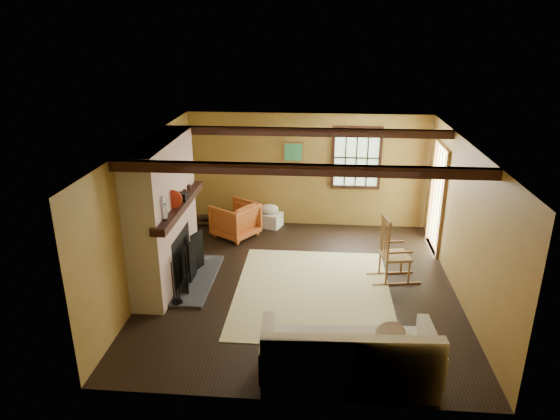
# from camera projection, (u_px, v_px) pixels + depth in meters

# --- Properties ---
(ground) EXTENTS (5.50, 5.50, 0.00)m
(ground) POSITION_uv_depth(u_px,v_px,m) (301.00, 285.00, 8.31)
(ground) COLOR black
(ground) RESTS_ON ground
(room_envelope) EXTENTS (5.02, 5.52, 2.44)m
(room_envelope) POSITION_uv_depth(u_px,v_px,m) (317.00, 187.00, 7.97)
(room_envelope) COLOR olive
(room_envelope) RESTS_ON ground
(fireplace) EXTENTS (1.02, 2.30, 2.40)m
(fireplace) POSITION_uv_depth(u_px,v_px,m) (165.00, 219.00, 8.10)
(fireplace) COLOR #AB4642
(fireplace) RESTS_ON ground
(rug) EXTENTS (2.50, 3.00, 0.01)m
(rug) POSITION_uv_depth(u_px,v_px,m) (313.00, 291.00, 8.11)
(rug) COLOR beige
(rug) RESTS_ON ground
(rocking_chair) EXTENTS (0.88, 0.57, 1.14)m
(rocking_chair) POSITION_uv_depth(u_px,v_px,m) (393.00, 254.00, 8.33)
(rocking_chair) COLOR #A48750
(rocking_chair) RESTS_ON ground
(sofa) EXTENTS (2.14, 1.03, 0.85)m
(sofa) POSITION_uv_depth(u_px,v_px,m) (349.00, 360.00, 5.97)
(sofa) COLOR beige
(sofa) RESTS_ON ground
(firewood_pile) EXTENTS (0.71, 0.13, 0.26)m
(firewood_pile) POSITION_uv_depth(u_px,v_px,m) (211.00, 221.00, 10.70)
(firewood_pile) COLOR #523623
(firewood_pile) RESTS_ON ground
(laundry_basket) EXTENTS (0.60, 0.52, 0.30)m
(laundry_basket) POSITION_uv_depth(u_px,v_px,m) (269.00, 220.00, 10.69)
(laundry_basket) COLOR white
(laundry_basket) RESTS_ON ground
(basket_pillow) EXTENTS (0.42, 0.35, 0.20)m
(basket_pillow) POSITION_uv_depth(u_px,v_px,m) (269.00, 209.00, 10.60)
(basket_pillow) COLOR beige
(basket_pillow) RESTS_ON laundry_basket
(armchair) EXTENTS (1.08, 1.07, 0.72)m
(armchair) POSITION_uv_depth(u_px,v_px,m) (235.00, 220.00, 10.10)
(armchair) COLOR #BF6026
(armchair) RESTS_ON ground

